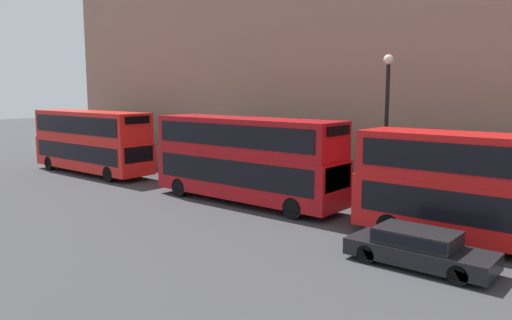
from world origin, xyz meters
The scene contains 4 objects.
bus_second_in_queue centered at (1.60, 17.88, 2.39)m, with size 2.59×10.72×4.33m.
bus_third_in_queue centered at (1.60, 31.84, 2.35)m, with size 2.59×10.48×4.26m.
car_hatchback centered at (-1.80, 7.51, 0.67)m, with size 1.78×4.66×1.24m.
street_lamp centered at (3.69, 11.35, 4.42)m, with size 0.44×0.44×7.27m.
Camera 1 is at (-17.23, 1.57, 5.76)m, focal length 35.00 mm.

